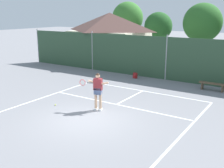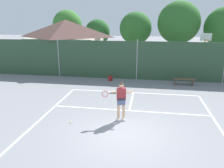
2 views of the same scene
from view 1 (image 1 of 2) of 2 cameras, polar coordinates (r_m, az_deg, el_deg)
ground_plane at (r=12.29m, az=-5.31°, el=-7.45°), size 120.00×120.00×0.00m
court_markings at (r=12.76m, az=-3.50°, el=-6.54°), size 8.30×11.10×0.01m
chainlink_fence at (r=19.49m, az=11.31°, el=5.27°), size 26.09×0.09×3.17m
clubhouse_building at (r=25.66m, az=-0.52°, el=9.78°), size 6.83×5.39×4.64m
tennis_player at (r=13.04m, az=-3.03°, el=-0.93°), size 1.37×0.54×1.85m
tennis_ball at (r=14.31m, az=-11.83°, el=-4.32°), size 0.07×0.07×0.07m
backpack_red at (r=19.82m, az=4.87°, el=1.76°), size 0.31×0.29×0.46m
courtside_bench at (r=17.67m, az=20.37°, el=-0.18°), size 1.60×0.36×0.48m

